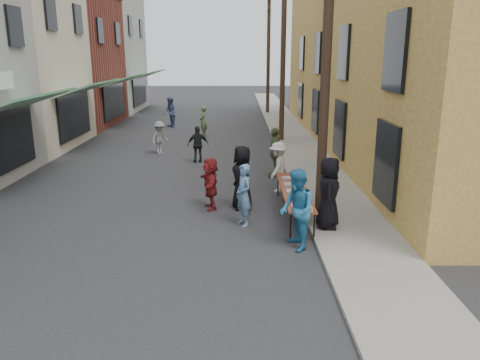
{
  "coord_description": "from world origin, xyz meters",
  "views": [
    {
      "loc": [
        2.06,
        -9.31,
        4.44
      ],
      "look_at": [
        2.09,
        2.35,
        1.3
      ],
      "focal_mm": 35.0,
      "sensor_mm": 36.0,
      "label": 1
    }
  ],
  "objects_px": {
    "utility_pole_mid": "(283,53)",
    "serving_table": "(294,191)",
    "guest_front_c": "(297,210)",
    "catering_tray_sausage": "(302,207)",
    "utility_pole_far": "(268,53)",
    "server": "(329,193)",
    "utility_pole_near": "(327,52)",
    "guest_front_a": "(242,177)"
  },
  "relations": [
    {
      "from": "utility_pole_near",
      "to": "utility_pole_mid",
      "type": "height_order",
      "value": "same"
    },
    {
      "from": "utility_pole_mid",
      "to": "catering_tray_sausage",
      "type": "height_order",
      "value": "utility_pole_mid"
    },
    {
      "from": "utility_pole_far",
      "to": "server",
      "type": "bearing_deg",
      "value": -89.89
    },
    {
      "from": "serving_table",
      "to": "utility_pole_far",
      "type": "bearing_deg",
      "value": 88.35
    },
    {
      "from": "utility_pole_mid",
      "to": "guest_front_a",
      "type": "distance_m",
      "value": 11.81
    },
    {
      "from": "utility_pole_far",
      "to": "guest_front_c",
      "type": "xyz_separation_m",
      "value": [
        -0.9,
        -26.06,
        -3.54
      ]
    },
    {
      "from": "serving_table",
      "to": "utility_pole_near",
      "type": "bearing_deg",
      "value": -23.66
    },
    {
      "from": "serving_table",
      "to": "guest_front_c",
      "type": "height_order",
      "value": "guest_front_c"
    },
    {
      "from": "serving_table",
      "to": "guest_front_a",
      "type": "bearing_deg",
      "value": 156.21
    },
    {
      "from": "catering_tray_sausage",
      "to": "utility_pole_far",
      "type": "bearing_deg",
      "value": 88.46
    },
    {
      "from": "guest_front_c",
      "to": "utility_pole_near",
      "type": "bearing_deg",
      "value": 145.37
    },
    {
      "from": "guest_front_a",
      "to": "server",
      "type": "relative_size",
      "value": 1.02
    },
    {
      "from": "utility_pole_far",
      "to": "catering_tray_sausage",
      "type": "bearing_deg",
      "value": -91.54
    },
    {
      "from": "utility_pole_mid",
      "to": "guest_front_c",
      "type": "xyz_separation_m",
      "value": [
        -0.9,
        -14.06,
        -3.54
      ]
    },
    {
      "from": "guest_front_c",
      "to": "guest_front_a",
      "type": "bearing_deg",
      "value": -168.57
    },
    {
      "from": "utility_pole_mid",
      "to": "guest_front_a",
      "type": "bearing_deg",
      "value": -100.94
    },
    {
      "from": "utility_pole_far",
      "to": "utility_pole_near",
      "type": "bearing_deg",
      "value": -90.0
    },
    {
      "from": "utility_pole_mid",
      "to": "guest_front_a",
      "type": "height_order",
      "value": "utility_pole_mid"
    },
    {
      "from": "serving_table",
      "to": "guest_front_c",
      "type": "relative_size",
      "value": 2.09
    },
    {
      "from": "utility_pole_near",
      "to": "utility_pole_far",
      "type": "bearing_deg",
      "value": 90.0
    },
    {
      "from": "utility_pole_near",
      "to": "guest_front_c",
      "type": "relative_size",
      "value": 4.69
    },
    {
      "from": "serving_table",
      "to": "guest_front_a",
      "type": "height_order",
      "value": "guest_front_a"
    },
    {
      "from": "serving_table",
      "to": "guest_front_a",
      "type": "relative_size",
      "value": 2.11
    },
    {
      "from": "utility_pole_far",
      "to": "serving_table",
      "type": "distance_m",
      "value": 24.01
    },
    {
      "from": "utility_pole_near",
      "to": "server",
      "type": "xyz_separation_m",
      "value": [
        0.05,
        -0.91,
        -3.47
      ]
    },
    {
      "from": "guest_front_a",
      "to": "utility_pole_near",
      "type": "bearing_deg",
      "value": 52.61
    },
    {
      "from": "guest_front_a",
      "to": "guest_front_c",
      "type": "xyz_separation_m",
      "value": [
        1.24,
        -3.0,
        0.01
      ]
    },
    {
      "from": "catering_tray_sausage",
      "to": "guest_front_a",
      "type": "distance_m",
      "value": 2.72
    },
    {
      "from": "utility_pole_mid",
      "to": "serving_table",
      "type": "relative_size",
      "value": 2.25
    },
    {
      "from": "utility_pole_near",
      "to": "server",
      "type": "height_order",
      "value": "utility_pole_near"
    },
    {
      "from": "utility_pole_near",
      "to": "utility_pole_mid",
      "type": "xyz_separation_m",
      "value": [
        0.0,
        12.0,
        0.0
      ]
    },
    {
      "from": "utility_pole_mid",
      "to": "guest_front_a",
      "type": "relative_size",
      "value": 4.74
    },
    {
      "from": "utility_pole_near",
      "to": "serving_table",
      "type": "xyz_separation_m",
      "value": [
        -0.68,
        0.3,
        -3.79
      ]
    },
    {
      "from": "utility_pole_mid",
      "to": "server",
      "type": "height_order",
      "value": "utility_pole_mid"
    },
    {
      "from": "serving_table",
      "to": "utility_pole_mid",
      "type": "bearing_deg",
      "value": 86.67
    },
    {
      "from": "catering_tray_sausage",
      "to": "guest_front_a",
      "type": "xyz_separation_m",
      "value": [
        -1.46,
        2.29,
        0.16
      ]
    },
    {
      "from": "guest_front_a",
      "to": "guest_front_c",
      "type": "distance_m",
      "value": 3.24
    },
    {
      "from": "utility_pole_mid",
      "to": "serving_table",
      "type": "height_order",
      "value": "utility_pole_mid"
    },
    {
      "from": "guest_front_a",
      "to": "guest_front_c",
      "type": "bearing_deg",
      "value": 8.8
    },
    {
      "from": "server",
      "to": "serving_table",
      "type": "bearing_deg",
      "value": 41.84
    },
    {
      "from": "serving_table",
      "to": "catering_tray_sausage",
      "type": "relative_size",
      "value": 8.0
    },
    {
      "from": "utility_pole_mid",
      "to": "guest_front_c",
      "type": "relative_size",
      "value": 4.69
    }
  ]
}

